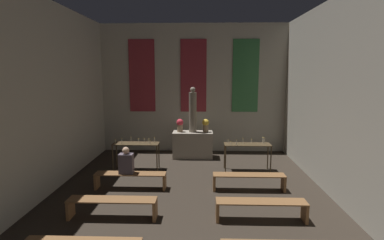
{
  "coord_description": "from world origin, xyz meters",
  "views": [
    {
      "loc": [
        0.31,
        -1.16,
        3.0
      ],
      "look_at": [
        0.0,
        8.38,
        1.48
      ],
      "focal_mm": 28.0,
      "sensor_mm": 36.0,
      "label": 1
    }
  ],
  "objects_px": {
    "flower_vase_left": "(180,125)",
    "pew_back_left": "(130,177)",
    "statue": "(193,111)",
    "candle_rack_right": "(247,147)",
    "person_seated": "(126,162)",
    "altar": "(193,145)",
    "flower_vase_right": "(206,125)",
    "candle_rack_left": "(136,146)",
    "pew_third_right": "(261,206)",
    "pew_back_right": "(249,179)",
    "pew_third_left": "(112,204)"
  },
  "relations": [
    {
      "from": "pew_third_left",
      "to": "person_seated",
      "type": "xyz_separation_m",
      "value": [
        -0.1,
        1.6,
        0.41
      ]
    },
    {
      "from": "candle_rack_right",
      "to": "pew_back_left",
      "type": "bearing_deg",
      "value": -154.35
    },
    {
      "from": "person_seated",
      "to": "pew_third_left",
      "type": "bearing_deg",
      "value": -86.51
    },
    {
      "from": "statue",
      "to": "flower_vase_right",
      "type": "bearing_deg",
      "value": 0.0
    },
    {
      "from": "flower_vase_left",
      "to": "pew_back_right",
      "type": "distance_m",
      "value": 3.68
    },
    {
      "from": "candle_rack_left",
      "to": "pew_third_left",
      "type": "distance_m",
      "value": 3.18
    },
    {
      "from": "candle_rack_right",
      "to": "pew_third_left",
      "type": "height_order",
      "value": "candle_rack_right"
    },
    {
      "from": "statue",
      "to": "candle_rack_right",
      "type": "distance_m",
      "value": 2.41
    },
    {
      "from": "pew_third_left",
      "to": "candle_rack_left",
      "type": "bearing_deg",
      "value": 93.3
    },
    {
      "from": "candle_rack_right",
      "to": "pew_back_right",
      "type": "distance_m",
      "value": 1.62
    },
    {
      "from": "candle_rack_right",
      "to": "pew_third_right",
      "type": "bearing_deg",
      "value": -93.37
    },
    {
      "from": "flower_vase_left",
      "to": "pew_back_right",
      "type": "xyz_separation_m",
      "value": [
        1.98,
        -2.97,
        -0.87
      ]
    },
    {
      "from": "statue",
      "to": "candle_rack_right",
      "type": "xyz_separation_m",
      "value": [
        1.71,
        -1.42,
        -0.93
      ]
    },
    {
      "from": "statue",
      "to": "pew_back_right",
      "type": "bearing_deg",
      "value": -62.84
    },
    {
      "from": "flower_vase_right",
      "to": "pew_third_right",
      "type": "xyz_separation_m",
      "value": [
        1.07,
        -4.57,
        -0.87
      ]
    },
    {
      "from": "flower_vase_right",
      "to": "altar",
      "type": "bearing_deg",
      "value": 180.0
    },
    {
      "from": "altar",
      "to": "pew_third_right",
      "type": "xyz_separation_m",
      "value": [
        1.53,
        -4.57,
        -0.15
      ]
    },
    {
      "from": "pew_back_left",
      "to": "pew_back_right",
      "type": "relative_size",
      "value": 1.0
    },
    {
      "from": "candle_rack_right",
      "to": "pew_back_right",
      "type": "height_order",
      "value": "candle_rack_right"
    },
    {
      "from": "person_seated",
      "to": "statue",
      "type": "bearing_deg",
      "value": 61.38
    },
    {
      "from": "statue",
      "to": "flower_vase_right",
      "type": "distance_m",
      "value": 0.67
    },
    {
      "from": "candle_rack_left",
      "to": "altar",
      "type": "bearing_deg",
      "value": 39.76
    },
    {
      "from": "candle_rack_right",
      "to": "pew_third_left",
      "type": "distance_m",
      "value": 4.54
    },
    {
      "from": "candle_rack_left",
      "to": "pew_third_left",
      "type": "bearing_deg",
      "value": -86.7
    },
    {
      "from": "pew_back_right",
      "to": "person_seated",
      "type": "bearing_deg",
      "value": 180.0
    },
    {
      "from": "altar",
      "to": "statue",
      "type": "relative_size",
      "value": 0.88
    },
    {
      "from": "statue",
      "to": "pew_third_right",
      "type": "relative_size",
      "value": 0.86
    },
    {
      "from": "pew_third_left",
      "to": "pew_third_right",
      "type": "distance_m",
      "value": 3.05
    },
    {
      "from": "flower_vase_left",
      "to": "pew_back_left",
      "type": "relative_size",
      "value": 0.25
    },
    {
      "from": "statue",
      "to": "person_seated",
      "type": "distance_m",
      "value": 3.52
    },
    {
      "from": "flower_vase_right",
      "to": "pew_third_left",
      "type": "relative_size",
      "value": 0.25
    },
    {
      "from": "candle_rack_right",
      "to": "flower_vase_left",
      "type": "bearing_deg",
      "value": 146.73
    },
    {
      "from": "pew_back_right",
      "to": "altar",
      "type": "bearing_deg",
      "value": 117.16
    },
    {
      "from": "statue",
      "to": "pew_back_right",
      "type": "distance_m",
      "value": 3.61
    },
    {
      "from": "candle_rack_left",
      "to": "candle_rack_right",
      "type": "bearing_deg",
      "value": 0.01
    },
    {
      "from": "flower_vase_left",
      "to": "flower_vase_right",
      "type": "distance_m",
      "value": 0.91
    },
    {
      "from": "altar",
      "to": "flower_vase_right",
      "type": "bearing_deg",
      "value": 0.0
    },
    {
      "from": "flower_vase_left",
      "to": "pew_back_left",
      "type": "distance_m",
      "value": 3.28
    },
    {
      "from": "pew_back_left",
      "to": "flower_vase_right",
      "type": "bearing_deg",
      "value": 56.37
    },
    {
      "from": "flower_vase_right",
      "to": "candle_rack_left",
      "type": "height_order",
      "value": "flower_vase_right"
    },
    {
      "from": "pew_third_right",
      "to": "person_seated",
      "type": "relative_size",
      "value": 2.64
    },
    {
      "from": "pew_back_left",
      "to": "pew_back_right",
      "type": "distance_m",
      "value": 3.05
    },
    {
      "from": "altar",
      "to": "pew_back_left",
      "type": "relative_size",
      "value": 0.76
    },
    {
      "from": "pew_third_right",
      "to": "pew_back_left",
      "type": "bearing_deg",
      "value": 152.4
    },
    {
      "from": "candle_rack_right",
      "to": "person_seated",
      "type": "distance_m",
      "value": 3.68
    },
    {
      "from": "candle_rack_right",
      "to": "person_seated",
      "type": "bearing_deg",
      "value": -155.01
    },
    {
      "from": "statue",
      "to": "candle_rack_left",
      "type": "relative_size",
      "value": 1.12
    },
    {
      "from": "flower_vase_left",
      "to": "candle_rack_left",
      "type": "height_order",
      "value": "flower_vase_left"
    },
    {
      "from": "candle_rack_left",
      "to": "pew_third_right",
      "type": "height_order",
      "value": "candle_rack_left"
    },
    {
      "from": "pew_third_right",
      "to": "altar",
      "type": "bearing_deg",
      "value": 108.47
    }
  ]
}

